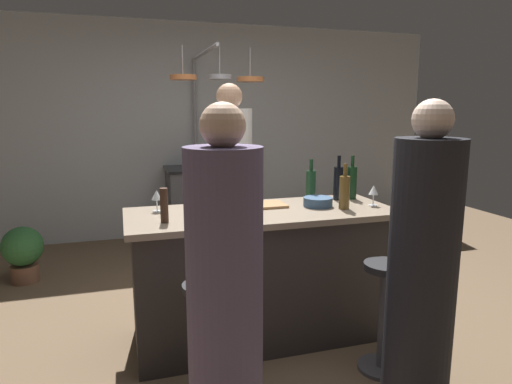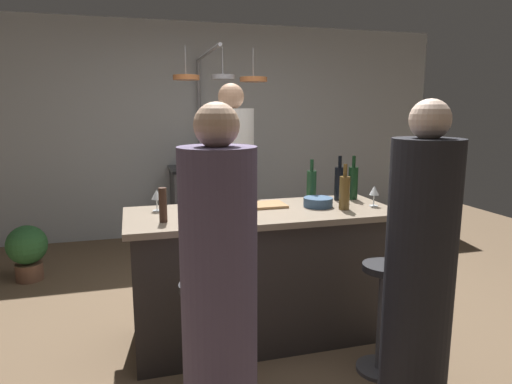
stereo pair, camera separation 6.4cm
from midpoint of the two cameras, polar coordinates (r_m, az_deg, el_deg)
ground_plane at (r=3.32m, az=0.21°, el=-17.71°), size 9.00×9.00×0.00m
back_wall at (r=5.72m, az=-8.31°, el=7.71°), size 6.40×0.16×2.60m
kitchen_island at (r=3.13m, az=0.22°, el=-10.39°), size 1.80×0.72×0.90m
stove_range at (r=5.43m, az=-7.43°, el=-1.50°), size 0.80×0.64×0.89m
chef at (r=3.82m, az=-3.77°, el=-0.74°), size 0.38×0.38×1.78m
bar_stool_left at (r=2.51m, az=-6.89°, el=-18.01°), size 0.28×0.28×0.68m
guest_left at (r=2.03m, az=-4.91°, el=-13.52°), size 0.34×0.34×1.60m
bar_stool_right at (r=2.86m, az=15.34°, el=-14.54°), size 0.28×0.28×0.68m
guest_right at (r=2.43m, az=19.69°, el=-9.79°), size 0.34×0.34×1.62m
overhead_pot_rack at (r=4.79m, az=-6.31°, el=11.59°), size 0.91×1.38×2.17m
potted_plant at (r=4.65m, az=-27.97°, el=-6.64°), size 0.36×0.36×0.52m
cutting_board at (r=3.12m, az=0.21°, el=-1.69°), size 0.32×0.22×0.02m
pepper_mill at (r=2.72m, az=-12.30°, el=-1.69°), size 0.05×0.05×0.21m
wine_bottle_white at (r=2.75m, az=-1.45°, el=-1.17°), size 0.07×0.07×0.30m
wine_bottle_amber at (r=3.08m, az=10.64°, el=0.05°), size 0.07×0.07×0.31m
wine_bottle_green at (r=3.32m, az=6.46°, el=0.91°), size 0.07×0.07×0.31m
wine_bottle_red at (r=3.44m, az=11.62°, el=1.27°), size 0.07×0.07×0.33m
wine_bottle_dark at (r=3.39m, az=9.94°, el=1.20°), size 0.07×0.07×0.33m
wine_glass_near_left_guest at (r=3.23m, az=14.23°, el=0.11°), size 0.07×0.07×0.15m
wine_glass_near_right_guest at (r=3.03m, az=-13.16°, el=-0.51°), size 0.07×0.07×0.15m
mixing_bowl_ceramic at (r=3.04m, az=-6.48°, el=-1.70°), size 0.22×0.22×0.06m
mixing_bowl_blue at (r=3.14m, az=7.33°, el=-1.26°), size 0.20×0.20×0.06m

